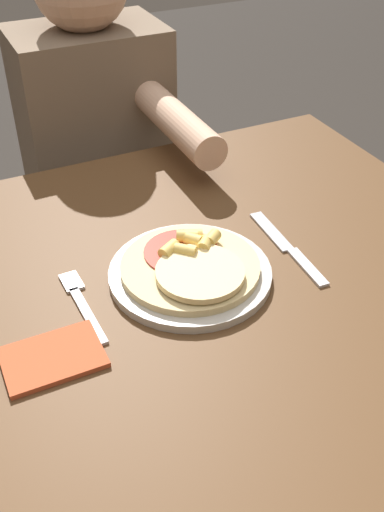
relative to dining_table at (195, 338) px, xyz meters
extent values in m
cube|color=brown|center=(0.00, 0.00, 0.10)|extent=(1.03, 0.90, 0.03)
cylinder|color=brown|center=(0.46, 0.39, -0.27)|extent=(0.06, 0.06, 0.72)
cylinder|color=beige|center=(0.00, 0.02, 0.12)|extent=(0.25, 0.25, 0.01)
cylinder|color=#E0C689|center=(0.00, 0.02, 0.14)|extent=(0.22, 0.22, 0.01)
cylinder|color=#9E2819|center=(0.00, 0.05, 0.14)|extent=(0.12, 0.12, 0.00)
cylinder|color=beige|center=(0.00, -0.02, 0.15)|extent=(0.13, 0.13, 0.01)
cylinder|color=#E5BC5B|center=(0.04, 0.04, 0.16)|extent=(0.03, 0.03, 0.02)
cylinder|color=#E5BC5B|center=(-0.02, 0.05, 0.16)|extent=(0.04, 0.03, 0.02)
cylinder|color=#E5BC5B|center=(0.02, 0.06, 0.16)|extent=(0.03, 0.03, 0.02)
cylinder|color=#E5BC5B|center=(0.03, 0.07, 0.16)|extent=(0.03, 0.03, 0.02)
cylinder|color=#E5BC5B|center=(0.02, 0.07, 0.16)|extent=(0.04, 0.03, 0.02)
cylinder|color=#E5BC5B|center=(0.00, 0.04, 0.16)|extent=(0.04, 0.04, 0.02)
cylinder|color=#E5BC5B|center=(0.05, 0.05, 0.16)|extent=(0.03, 0.03, 0.02)
cube|color=silver|center=(-0.17, 0.00, 0.12)|extent=(0.02, 0.13, 0.00)
cube|color=silver|center=(-0.17, 0.08, 0.12)|extent=(0.03, 0.05, 0.00)
cube|color=silver|center=(0.18, -0.04, 0.12)|extent=(0.02, 0.10, 0.00)
cube|color=silver|center=(0.18, 0.07, 0.12)|extent=(0.03, 0.12, 0.00)
cube|color=#C6512D|center=(-0.24, -0.06, 0.12)|extent=(0.13, 0.09, 0.01)
cylinder|color=#2D2D38|center=(-0.02, 0.65, -0.40)|extent=(0.11, 0.11, 0.48)
cylinder|color=#2D2D38|center=(0.13, 0.65, -0.40)|extent=(0.11, 0.11, 0.48)
cube|color=#75604C|center=(0.05, 0.65, 0.08)|extent=(0.33, 0.22, 0.48)
cylinder|color=tan|center=(0.15, 0.39, 0.19)|extent=(0.07, 0.30, 0.07)
camera|label=1|loc=(-0.31, -0.63, 0.71)|focal=42.00mm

